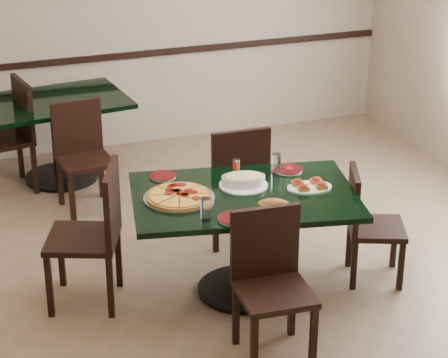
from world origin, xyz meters
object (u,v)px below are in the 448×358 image
object	(u,v)px
chair_near	(270,275)
chair_right	(366,220)
main_table	(244,218)
back_table	(58,124)
back_chair_left	(12,129)
lasagna_casserole	(243,180)
chair_far	(236,178)
chair_left	(96,228)
bruschetta_platter	(309,185)
pepperoni_pizza	(179,196)
bread_basket	(274,206)
back_chair_near	(82,150)

from	to	relation	value
chair_near	chair_right	bearing A→B (deg)	34.46
main_table	chair_right	world-z (taller)	chair_right
back_table	back_chair_left	xyz separation A→B (m)	(-0.40, -0.08, 0.02)
main_table	lasagna_casserole	bearing A→B (deg)	82.55
chair_far	chair_near	bearing A→B (deg)	79.63
chair_near	lasagna_casserole	size ratio (longest dim) A/B	2.80
back_table	chair_left	size ratio (longest dim) A/B	1.31
chair_near	bruschetta_platter	distance (m)	0.86
main_table	chair_right	distance (m)	0.89
chair_left	bruschetta_platter	size ratio (longest dim) A/B	2.98
chair_right	chair_left	size ratio (longest dim) A/B	0.83
pepperoni_pizza	lasagna_casserole	distance (m)	0.47
main_table	bruschetta_platter	distance (m)	0.49
main_table	chair_near	size ratio (longest dim) A/B	1.77
chair_far	pepperoni_pizza	size ratio (longest dim) A/B	2.04
chair_left	pepperoni_pizza	size ratio (longest dim) A/B	2.10
main_table	lasagna_casserole	xyz separation A→B (m)	(0.04, 0.12, 0.23)
chair_near	back_chair_left	world-z (taller)	back_chair_left
chair_far	bread_basket	xyz separation A→B (m)	(-0.12, -1.02, 0.25)
bread_basket	chair_far	bearing A→B (deg)	106.41
back_chair_near	chair_near	bearing A→B (deg)	-80.22
chair_right	bruschetta_platter	size ratio (longest dim) A/B	2.49
chair_near	bread_basket	xyz separation A→B (m)	(0.17, 0.37, 0.27)
main_table	lasagna_casserole	world-z (taller)	lasagna_casserole
chair_left	back_chair_left	distance (m)	2.12
back_table	pepperoni_pizza	world-z (taller)	pepperoni_pizza
back_chair_near	pepperoni_pizza	xyz separation A→B (m)	(0.33, -1.69, 0.27)
back_table	chair_left	world-z (taller)	chair_left
back_table	chair_near	xyz separation A→B (m)	(0.77, -3.07, -0.01)
chair_far	chair_left	size ratio (longest dim) A/B	0.97
back_chair_near	bruschetta_platter	distance (m)	2.21
bruschetta_platter	back_table	bearing A→B (deg)	124.87
bruschetta_platter	chair_near	bearing A→B (deg)	-123.81
lasagna_casserole	chair_right	bearing A→B (deg)	-3.18
back_chair_near	pepperoni_pizza	distance (m)	1.74
back_table	lasagna_casserole	world-z (taller)	lasagna_casserole
back_chair_near	pepperoni_pizza	world-z (taller)	back_chair_near
bread_basket	back_chair_near	bearing A→B (deg)	135.43
back_chair_left	lasagna_casserole	world-z (taller)	back_chair_left
main_table	chair_near	bearing A→B (deg)	-86.48
chair_near	back_chair_left	xyz separation A→B (m)	(-1.17, 2.99, 0.03)
main_table	chair_left	world-z (taller)	chair_left
chair_left	bread_basket	distance (m)	1.20
chair_near	bread_basket	size ratio (longest dim) A/B	3.88
bruschetta_platter	chair_far	bearing A→B (deg)	114.03
back_chair_left	chair_far	bearing A→B (deg)	31.96
chair_near	back_chair_left	distance (m)	3.21
chair_far	pepperoni_pizza	world-z (taller)	chair_far
pepperoni_pizza	bruschetta_platter	size ratio (longest dim) A/B	1.42
chair_far	back_chair_left	xyz separation A→B (m)	(-1.46, 1.59, 0.01)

